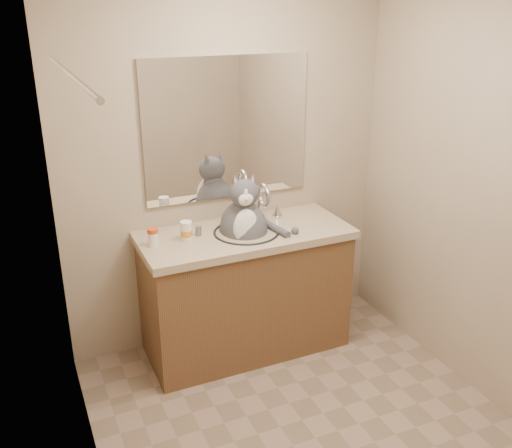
{
  "coord_description": "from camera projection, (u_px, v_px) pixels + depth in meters",
  "views": [
    {
      "loc": [
        -1.29,
        -2.1,
        2.22
      ],
      "look_at": [
        -0.06,
        0.65,
        1.03
      ],
      "focal_mm": 40.0,
      "sensor_mm": 36.0,
      "label": 1
    }
  ],
  "objects": [
    {
      "name": "room",
      "position": [
        326.0,
        234.0,
        2.65
      ],
      "size": [
        2.22,
        2.52,
        2.42
      ],
      "color": "gray",
      "rests_on": "ground"
    },
    {
      "name": "vanity",
      "position": [
        245.0,
        288.0,
        3.74
      ],
      "size": [
        1.34,
        0.59,
        1.12
      ],
      "color": "brown",
      "rests_on": "ground"
    },
    {
      "name": "mirror",
      "position": [
        228.0,
        129.0,
        3.6
      ],
      "size": [
        1.1,
        0.02,
        0.9
      ],
      "primitive_type": "cube",
      "color": "white",
      "rests_on": "room"
    },
    {
      "name": "shower_curtain",
      "position": [
        96.0,
        302.0,
        2.4
      ],
      "size": [
        0.02,
        1.3,
        1.93
      ],
      "color": "beige",
      "rests_on": "ground"
    },
    {
      "name": "cat",
      "position": [
        244.0,
        226.0,
        3.58
      ],
      "size": [
        0.41,
        0.43,
        0.6
      ],
      "rotation": [
        0.0,
        0.0,
        -0.26
      ],
      "color": "#4A4A50",
      "rests_on": "vanity"
    },
    {
      "name": "pill_bottle_redcap",
      "position": [
        153.0,
        237.0,
        3.36
      ],
      "size": [
        0.08,
        0.08,
        0.11
      ],
      "rotation": [
        0.0,
        0.0,
        -0.36
      ],
      "color": "white",
      "rests_on": "vanity"
    },
    {
      "name": "pill_bottle_orange",
      "position": [
        186.0,
        231.0,
        3.44
      ],
      "size": [
        0.09,
        0.09,
        0.12
      ],
      "rotation": [
        0.0,
        0.0,
        0.32
      ],
      "color": "white",
      "rests_on": "vanity"
    },
    {
      "name": "grey_canister",
      "position": [
        198.0,
        231.0,
        3.52
      ],
      "size": [
        0.05,
        0.05,
        0.06
      ],
      "rotation": [
        0.0,
        0.0,
        0.21
      ],
      "color": "slate",
      "rests_on": "vanity"
    }
  ]
}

